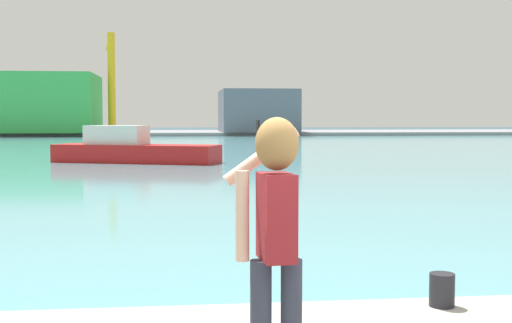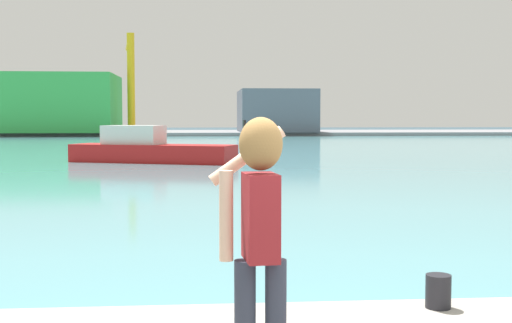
{
  "view_description": "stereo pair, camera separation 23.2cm",
  "coord_description": "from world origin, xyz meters",
  "px_view_note": "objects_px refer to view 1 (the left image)",
  "views": [
    {
      "loc": [
        -1.49,
        -4.12,
        2.39
      ],
      "look_at": [
        -0.63,
        3.43,
        1.89
      ],
      "focal_mm": 46.9,
      "sensor_mm": 36.0,
      "label": 1
    },
    {
      "loc": [
        -1.26,
        -4.14,
        2.39
      ],
      "look_at": [
        -0.63,
        3.43,
        1.89
      ],
      "focal_mm": 46.9,
      "sensor_mm": 36.0,
      "label": 2
    }
  ],
  "objects_px": {
    "harbor_bollard": "(442,290)",
    "warehouse_left": "(31,103)",
    "person_photographer": "(274,222)",
    "warehouse_right": "(257,111)",
    "boat_moored": "(132,150)",
    "port_crane": "(111,70)"
  },
  "relations": [
    {
      "from": "harbor_bollard",
      "to": "warehouse_left",
      "type": "distance_m",
      "value": 88.53
    },
    {
      "from": "person_photographer",
      "to": "warehouse_left",
      "type": "height_order",
      "value": "warehouse_left"
    },
    {
      "from": "person_photographer",
      "to": "warehouse_right",
      "type": "bearing_deg",
      "value": -11.86
    },
    {
      "from": "boat_moored",
      "to": "harbor_bollard",
      "type": "bearing_deg",
      "value": -59.19
    },
    {
      "from": "warehouse_left",
      "to": "port_crane",
      "type": "height_order",
      "value": "port_crane"
    },
    {
      "from": "warehouse_left",
      "to": "port_crane",
      "type": "distance_m",
      "value": 11.34
    },
    {
      "from": "harbor_bollard",
      "to": "port_crane",
      "type": "xyz_separation_m",
      "value": [
        -11.56,
        86.11,
        8.05
      ]
    },
    {
      "from": "warehouse_right",
      "to": "harbor_bollard",
      "type": "bearing_deg",
      "value": -95.48
    },
    {
      "from": "harbor_bollard",
      "to": "boat_moored",
      "type": "relative_size",
      "value": 0.03
    },
    {
      "from": "warehouse_left",
      "to": "warehouse_right",
      "type": "height_order",
      "value": "warehouse_left"
    },
    {
      "from": "person_photographer",
      "to": "boat_moored",
      "type": "height_order",
      "value": "person_photographer"
    },
    {
      "from": "harbor_bollard",
      "to": "port_crane",
      "type": "bearing_deg",
      "value": 97.65
    },
    {
      "from": "port_crane",
      "to": "person_photographer",
      "type": "bearing_deg",
      "value": -83.64
    },
    {
      "from": "warehouse_left",
      "to": "warehouse_right",
      "type": "bearing_deg",
      "value": 1.0
    },
    {
      "from": "harbor_bollard",
      "to": "warehouse_left",
      "type": "bearing_deg",
      "value": 104.35
    },
    {
      "from": "harbor_bollard",
      "to": "port_crane",
      "type": "height_order",
      "value": "port_crane"
    },
    {
      "from": "harbor_bollard",
      "to": "warehouse_right",
      "type": "xyz_separation_m",
      "value": [
        8.27,
        86.23,
        2.5
      ]
    },
    {
      "from": "person_photographer",
      "to": "harbor_bollard",
      "type": "xyz_separation_m",
      "value": [
        1.79,
        1.61,
        -0.91
      ]
    },
    {
      "from": "boat_moored",
      "to": "port_crane",
      "type": "relative_size",
      "value": 0.68
    },
    {
      "from": "warehouse_right",
      "to": "port_crane",
      "type": "bearing_deg",
      "value": -179.66
    },
    {
      "from": "warehouse_right",
      "to": "port_crane",
      "type": "relative_size",
      "value": 0.97
    },
    {
      "from": "person_photographer",
      "to": "warehouse_left",
      "type": "bearing_deg",
      "value": 7.66
    }
  ]
}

